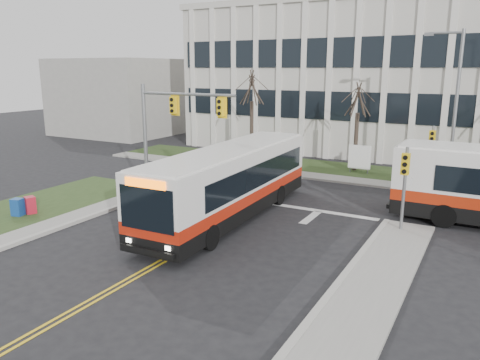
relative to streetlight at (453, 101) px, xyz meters
name	(u,v)px	position (x,y,z in m)	size (l,w,h in m)	color
ground	(174,255)	(-8.03, -16.20, -5.19)	(120.00, 120.00, 0.00)	black
sidewalk_cross	(389,185)	(-3.03, -1.00, -5.12)	(44.00, 1.60, 0.14)	#9E9B93
building_lawn	(398,176)	(-3.03, 1.80, -5.13)	(44.00, 5.00, 0.12)	#2B411B
office_building	(431,81)	(-3.03, 13.80, 0.81)	(40.00, 16.00, 12.00)	beige
building_annex	(125,96)	(-34.03, 9.80, -1.19)	(12.00, 12.00, 8.00)	#9E9B93
mast_arm_signal	(167,120)	(-13.65, -9.04, -0.94)	(6.11, 0.38, 6.20)	slate
signal_pole_near	(405,177)	(-0.83, -9.30, -2.69)	(0.34, 0.39, 3.80)	slate
signal_pole_far	(431,148)	(-0.83, -0.80, -2.69)	(0.34, 0.39, 3.80)	slate
streetlight	(453,101)	(0.00, 0.00, 0.00)	(2.15, 0.25, 9.20)	slate
directory_sign	(359,158)	(-5.53, 1.30, -4.02)	(1.50, 0.12, 2.00)	slate
tree_left	(252,89)	(-14.03, 1.80, 0.32)	(1.80, 1.80, 7.70)	#42352B
tree_mid	(358,101)	(-6.03, 2.00, -0.31)	(1.80, 1.80, 6.82)	#42352B
bus_main	(230,184)	(-8.45, -11.13, -3.52)	(2.72, 12.54, 3.34)	silver
newspaper_box_blue	(18,208)	(-17.42, -16.09, -4.72)	(0.50, 0.45, 0.95)	navy
newspaper_box_red	(30,206)	(-17.19, -15.56, -4.72)	(0.50, 0.45, 0.95)	#AC1628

